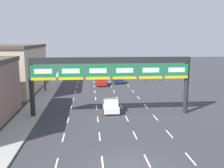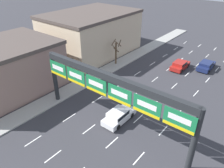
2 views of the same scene
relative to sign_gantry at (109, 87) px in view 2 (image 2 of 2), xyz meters
name	(u,v)px [view 2 (image 2 of 2)]	position (x,y,z in m)	size (l,w,h in m)	color
lane_dashes	(114,124)	(0.00, 0.93, -5.35)	(10.02, 67.00, 0.01)	white
sign_gantry	(109,87)	(0.00, 0.00, 0.00)	(18.65, 0.70, 6.83)	#232628
building_near	(3,68)	(-16.86, -2.69, -1.97)	(11.04, 14.28, 6.76)	gray
building_far	(91,33)	(-17.53, 15.82, -1.39)	(12.39, 17.69, 7.92)	#C6B293
car_white	(119,115)	(0.04, 1.67, -4.57)	(1.89, 4.52, 1.48)	silver
car_red	(180,65)	(-0.22, 19.47, -4.61)	(1.96, 4.41, 1.40)	maroon
car_navy	(206,65)	(3.33, 22.17, -4.62)	(1.98, 4.46, 1.38)	#19234C
tree_bare_closest	(116,51)	(-9.96, 14.06, -2.78)	(1.67, 1.93, 4.63)	brown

